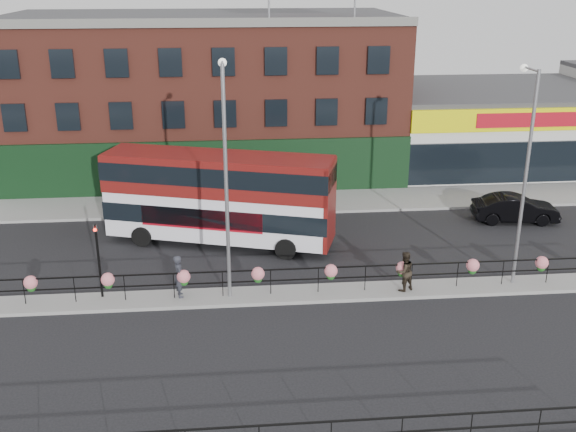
{
  "coord_description": "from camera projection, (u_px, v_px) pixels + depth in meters",
  "views": [
    {
      "loc": [
        -2.6,
        -25.36,
        12.93
      ],
      "look_at": [
        0.0,
        3.0,
        2.5
      ],
      "focal_mm": 42.0,
      "sensor_mm": 36.0,
      "label": 1
    }
  ],
  "objects": [
    {
      "name": "median",
      "position": [
        295.0,
        294.0,
        28.35
      ],
      "size": [
        60.0,
        1.6,
        0.15
      ],
      "primitive_type": "cube",
      "color": "gray",
      "rests_on": "ground"
    },
    {
      "name": "traffic_light_median",
      "position": [
        97.0,
        245.0,
        27.21
      ],
      "size": [
        0.15,
        0.28,
        3.65
      ],
      "color": "black",
      "rests_on": "median"
    },
    {
      "name": "brick_building",
      "position": [
        205.0,
        94.0,
        44.94
      ],
      "size": [
        25.0,
        12.21,
        10.3
      ],
      "color": "brown",
      "rests_on": "ground"
    },
    {
      "name": "lamp_column_west",
      "position": [
        226.0,
        163.0,
        26.33
      ],
      "size": [
        0.34,
        1.68,
        9.56
      ],
      "color": "gray",
      "rests_on": "median"
    },
    {
      "name": "pedestrian_b",
      "position": [
        404.0,
        271.0,
        28.27
      ],
      "size": [
        1.34,
        1.29,
        1.74
      ],
      "primitive_type": "imported",
      "rotation": [
        0.0,
        0.0,
        3.56
      ],
      "color": "black",
      "rests_on": "median"
    },
    {
      "name": "supermarket",
      "position": [
        492.0,
        125.0,
        47.45
      ],
      "size": [
        15.0,
        12.25,
        5.3
      ],
      "color": "silver",
      "rests_on": "ground"
    },
    {
      "name": "lamp_column_east",
      "position": [
        525.0,
        160.0,
        27.63
      ],
      "size": [
        0.33,
        1.61,
        9.18
      ],
      "color": "gray",
      "rests_on": "median"
    },
    {
      "name": "pedestrian_a",
      "position": [
        179.0,
        276.0,
        27.74
      ],
      "size": [
        0.85,
        0.72,
        1.82
      ],
      "primitive_type": "imported",
      "rotation": [
        0.0,
        0.0,
        1.8
      ],
      "color": "#292B34",
      "rests_on": "median"
    },
    {
      "name": "north_pavement",
      "position": [
        274.0,
        202.0,
        39.58
      ],
      "size": [
        60.0,
        4.0,
        0.15
      ],
      "primitive_type": "cube",
      "color": "gray",
      "rests_on": "ground"
    },
    {
      "name": "ground",
      "position": [
        294.0,
        296.0,
        28.38
      ],
      "size": [
        120.0,
        120.0,
        0.0
      ],
      "primitive_type": "plane",
      "color": "black",
      "rests_on": "ground"
    },
    {
      "name": "car",
      "position": [
        515.0,
        209.0,
        36.53
      ],
      "size": [
        2.68,
        4.91,
        1.49
      ],
      "primitive_type": "imported",
      "rotation": [
        0.0,
        0.0,
        1.45
      ],
      "color": "black",
      "rests_on": "ground"
    },
    {
      "name": "double_decker_bus",
      "position": [
        220.0,
        190.0,
        32.96
      ],
      "size": [
        11.54,
        5.94,
        4.56
      ],
      "color": "white",
      "rests_on": "ground"
    },
    {
      "name": "median_railing",
      "position": [
        295.0,
        273.0,
        28.02
      ],
      "size": [
        30.04,
        0.56,
        1.23
      ],
      "color": "black",
      "rests_on": "median"
    }
  ]
}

